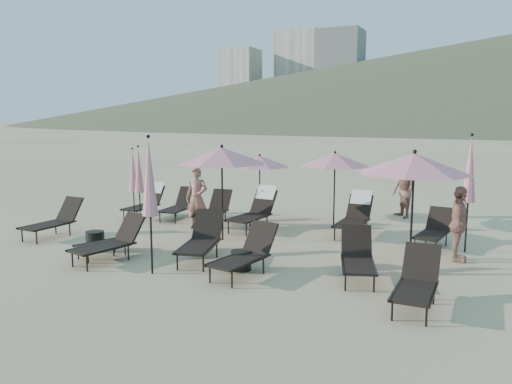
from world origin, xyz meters
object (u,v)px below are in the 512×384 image
at_px(lounger_4, 245,253).
at_px(lounger_8, 214,209).
at_px(lounger_6, 147,201).
at_px(umbrella_closed_2, 133,171).
at_px(lounger_12, 358,257).
at_px(lounger_5, 417,282).
at_px(side_table_0, 95,241).
at_px(beachgoer_c, 459,224).
at_px(lounger_9, 255,209).
at_px(umbrella_open_3, 335,160).
at_px(beachgoer_b, 403,191).
at_px(umbrella_open_2, 260,161).
at_px(umbrella_open_1, 414,164).
at_px(lounger_7, 179,205).
at_px(umbrella_closed_0, 149,178).
at_px(umbrella_open_0, 222,156).
at_px(umbrella_closed_3, 139,171).
at_px(lounger_10, 355,215).
at_px(lounger_3, 201,239).
at_px(lounger_0, 54,220).
at_px(lounger_1, 111,241).
at_px(lounger_11, 434,230).
at_px(side_table_1, 241,260).
at_px(beachgoer_a, 197,198).
at_px(lounger_2, 111,239).
at_px(umbrella_closed_1, 470,170).

distance_m(lounger_4, lounger_8, 5.13).
distance_m(lounger_6, umbrella_closed_2, 1.65).
bearing_deg(lounger_12, lounger_5, -57.58).
relative_size(lounger_12, side_table_0, 3.73).
distance_m(side_table_0, beachgoer_c, 8.37).
distance_m(lounger_9, beachgoer_c, 5.57).
xyz_separation_m(lounger_4, lounger_5, (3.36, -0.30, -0.02)).
bearing_deg(umbrella_open_3, beachgoer_b, 54.57).
height_order(lounger_4, beachgoer_b, beachgoer_b).
xyz_separation_m(lounger_5, side_table_0, (-7.46, 0.43, -0.20)).
distance_m(lounger_12, umbrella_open_2, 6.55).
height_order(lounger_6, umbrella_open_1, umbrella_open_1).
xyz_separation_m(lounger_7, umbrella_closed_0, (2.74, -4.96, 1.52)).
bearing_deg(umbrella_open_0, umbrella_closed_3, 174.06).
bearing_deg(lounger_8, lounger_10, -0.92).
bearing_deg(lounger_3, umbrella_open_1, 1.44).
bearing_deg(umbrella_closed_2, lounger_0, -111.00).
bearing_deg(umbrella_closed_2, lounger_1, -57.94).
height_order(umbrella_open_3, beachgoer_c, umbrella_open_3).
bearing_deg(umbrella_closed_0, lounger_8, 106.06).
xyz_separation_m(lounger_5, umbrella_open_1, (-0.44, 2.16, 1.78)).
relative_size(lounger_11, lounger_12, 0.94).
relative_size(umbrella_open_0, umbrella_open_1, 0.99).
height_order(lounger_4, lounger_12, lounger_4).
bearing_deg(lounger_11, lounger_0, -151.75).
bearing_deg(umbrella_closed_2, side_table_1, -28.35).
distance_m(lounger_4, lounger_7, 6.15).
height_order(lounger_3, beachgoer_a, beachgoer_a).
relative_size(lounger_2, beachgoer_b, 0.93).
bearing_deg(beachgoer_c, lounger_5, 169.60).
relative_size(lounger_3, lounger_7, 1.12).
xyz_separation_m(lounger_12, beachgoer_a, (-5.32, 2.51, 0.45)).
xyz_separation_m(umbrella_open_0, side_table_1, (1.64, -2.11, -1.99)).
bearing_deg(lounger_7, lounger_0, -121.63).
distance_m(lounger_6, umbrella_open_2, 3.89).
relative_size(lounger_0, lounger_12, 0.99).
distance_m(lounger_5, side_table_0, 7.47).
distance_m(umbrella_open_3, umbrella_closed_2, 5.94).
distance_m(umbrella_closed_0, beachgoer_c, 6.73).
height_order(lounger_10, umbrella_closed_1, umbrella_closed_1).
distance_m(lounger_6, umbrella_open_0, 4.52).
height_order(lounger_10, lounger_12, lounger_10).
bearing_deg(lounger_3, lounger_0, 161.82).
xyz_separation_m(lounger_4, side_table_0, (-4.10, 0.13, -0.22)).
bearing_deg(beachgoer_c, umbrella_closed_2, 86.60).
height_order(lounger_3, lounger_6, lounger_6).
relative_size(lounger_5, lounger_9, 0.84).
distance_m(lounger_1, umbrella_closed_2, 4.11).
xyz_separation_m(side_table_0, side_table_1, (3.86, 0.14, -0.03)).
bearing_deg(lounger_6, umbrella_closed_3, -60.52).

